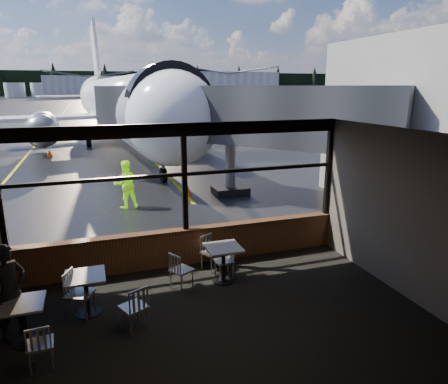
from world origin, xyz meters
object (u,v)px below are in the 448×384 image
jet_bridge (242,141)px  cafe_table_near (223,264)px  chair_near_e (224,261)px  passenger (10,292)px  chair_near_w (182,270)px  ground_crew (125,184)px  airliner (118,68)px  cone_wing (50,153)px  chair_mid_w (80,294)px  chair_left_s (40,345)px  cafe_table_left (25,323)px  cafe_table_mid (87,294)px  cone_nose (188,190)px  chair_mid_s (134,307)px  chair_near_n (211,253)px

jet_bridge → cafe_table_near: jet_bridge is taller
chair_near_e → passenger: size_ratio=0.47×
chair_near_w → passenger: size_ratio=0.50×
cafe_table_near → ground_crew: size_ratio=0.48×
airliner → cone_wing: (-4.81, -3.27, -5.36)m
chair_mid_w → airliner: bearing=-163.0°
chair_left_s → cafe_table_left: bearing=109.7°
jet_bridge → chair_near_e: 7.40m
cafe_table_mid → cafe_table_left: cafe_table_mid is taller
ground_crew → cafe_table_mid: bearing=67.1°
ground_crew → passenger: bearing=58.9°
ground_crew → cone_nose: 2.78m
chair_mid_s → cone_wing: bearing=73.6°
cone_wing → chair_left_s: bearing=-86.0°
chair_near_w → chair_mid_s: size_ratio=0.98×
cafe_table_near → chair_mid_w: 3.09m
ground_crew → cone_nose: size_ratio=3.94×
airliner → cone_nose: airliner is taller
chair_mid_w → jet_bridge: bearing=163.6°
cafe_table_left → chair_near_n: (3.87, 1.76, 0.04)m
airliner → chair_near_n: size_ratio=42.69×
airliner → cafe_table_near: size_ratio=43.49×
chair_mid_s → ground_crew: size_ratio=0.51×
cafe_table_near → jet_bridge: bearing=65.7°
jet_bridge → passenger: 10.46m
airliner → chair_mid_s: (-1.83, -23.83, -5.17)m
airliner → jet_bridge: size_ratio=3.55×
passenger → cone_nose: passenger is taller
jet_bridge → cone_wing: bearing=122.8°
chair_near_e → cone_wing: size_ratio=1.64×
chair_near_e → passenger: 4.36m
passenger → cone_wing: passenger is taller
chair_mid_w → cone_wing: size_ratio=1.88×
chair_mid_w → chair_mid_s: bearing=74.5°
chair_near_w → cafe_table_mid: bearing=-108.1°
chair_near_e → chair_left_s: size_ratio=1.02×
jet_bridge → chair_left_s: jet_bridge is taller
chair_mid_w → cafe_table_mid: bearing=146.3°
chair_near_n → chair_left_s: bearing=7.5°
cafe_table_left → chair_near_e: (4.02, 1.24, 0.02)m
jet_bridge → cafe_table_near: size_ratio=12.24×
cone_nose → cafe_table_left: bearing=-119.8°
chair_near_w → ground_crew: 6.68m
chair_near_e → chair_near_n: 0.53m
cafe_table_left → chair_mid_w: size_ratio=0.82×
chair_mid_s → passenger: 2.12m
chair_mid_s → cafe_table_left: bearing=150.1°
cafe_table_near → cafe_table_left: bearing=-164.6°
cafe_table_left → chair_mid_s: size_ratio=0.88×
chair_near_n → chair_mid_s: chair_mid_s is taller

